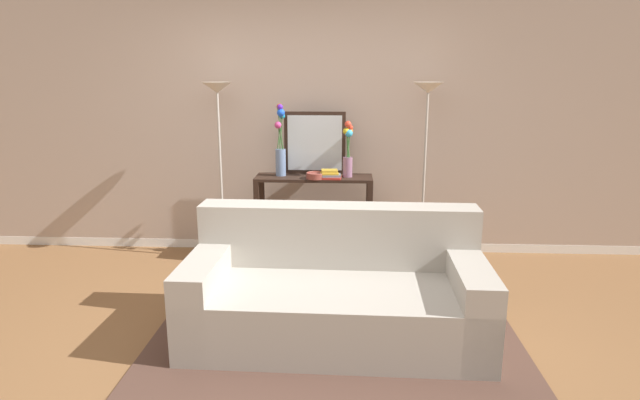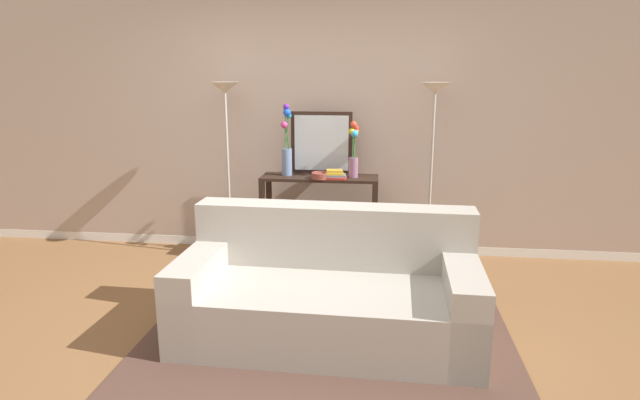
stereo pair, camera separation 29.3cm
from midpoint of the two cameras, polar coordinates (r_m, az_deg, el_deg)
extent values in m
cube|color=brown|center=(3.84, -4.00, -15.12)|extent=(16.00, 16.00, 0.02)
cube|color=white|center=(5.72, -0.07, -4.61)|extent=(12.00, 0.15, 0.09)
cube|color=#B29E8E|center=(5.44, -0.08, 10.44)|extent=(12.00, 0.14, 2.88)
cube|color=#51382D|center=(3.78, 2.93, -15.30)|extent=(2.58, 2.05, 0.01)
cube|color=#ADA89E|center=(3.78, 3.08, -11.86)|extent=(2.07, 1.03, 0.42)
cube|color=#ADA89E|center=(3.95, 3.63, -3.83)|extent=(2.05, 0.30, 0.46)
cube|color=#ADA89E|center=(3.91, -10.40, -9.69)|extent=(0.26, 0.99, 0.60)
cube|color=#ADA89E|center=(3.78, 17.14, -10.96)|extent=(0.26, 0.99, 0.60)
cube|color=black|center=(5.08, 1.61, 2.40)|extent=(1.12, 0.36, 0.03)
cube|color=black|center=(5.26, 1.56, -5.09)|extent=(1.03, 0.30, 0.01)
cube|color=black|center=(5.11, -4.56, -2.53)|extent=(0.05, 0.05, 0.83)
cube|color=black|center=(5.02, 7.51, -2.92)|extent=(0.05, 0.05, 0.83)
cube|color=black|center=(5.40, -3.92, -1.63)|extent=(0.05, 0.05, 0.83)
cube|color=black|center=(5.31, 7.49, -1.98)|extent=(0.05, 0.05, 0.83)
cylinder|color=#B7B2A8|center=(5.48, -7.97, -5.93)|extent=(0.26, 0.26, 0.02)
cylinder|color=#B7B2A8|center=(5.27, -8.27, 2.51)|extent=(0.02, 0.02, 1.62)
cone|color=silver|center=(5.17, -8.60, 11.90)|extent=(0.28, 0.28, 0.10)
cylinder|color=#B7B2A8|center=(5.34, 12.94, -6.69)|extent=(0.26, 0.26, 0.02)
cylinder|color=#B7B2A8|center=(5.12, 13.42, 1.97)|extent=(0.02, 0.02, 1.62)
cone|color=silver|center=(5.02, 13.97, 11.63)|extent=(0.28, 0.28, 0.10)
cube|color=black|center=(5.18, 1.79, 6.15)|extent=(0.60, 0.02, 0.60)
cube|color=silver|center=(5.17, 1.78, 6.14)|extent=(0.53, 0.01, 0.53)
cylinder|color=#6B84AD|center=(5.12, -1.95, 4.10)|extent=(0.10, 0.10, 0.26)
cylinder|color=#3D7538|center=(5.06, -1.96, 7.74)|extent=(0.05, 0.02, 0.40)
sphere|color=#5722C8|center=(5.03, -1.96, 9.99)|extent=(0.05, 0.05, 0.05)
cylinder|color=#3D7538|center=(5.09, -1.86, 7.28)|extent=(0.04, 0.03, 0.31)
sphere|color=#1993C7|center=(5.09, -1.73, 9.05)|extent=(0.05, 0.05, 0.05)
cylinder|color=#3D7538|center=(5.09, -1.98, 7.77)|extent=(0.06, 0.02, 0.40)
sphere|color=red|center=(5.09, -2.00, 10.02)|extent=(0.06, 0.06, 0.06)
cylinder|color=#3D7538|center=(5.07, -2.07, 6.80)|extent=(0.02, 0.02, 0.23)
sphere|color=#C93A7F|center=(5.05, -2.21, 8.08)|extent=(0.07, 0.07, 0.07)
cylinder|color=#3D7538|center=(5.07, -1.93, 7.45)|extent=(0.04, 0.02, 0.35)
sphere|color=blue|center=(5.03, -1.89, 9.39)|extent=(0.07, 0.07, 0.07)
cylinder|color=gray|center=(5.04, 5.26, 3.50)|extent=(0.09, 0.09, 0.19)
cylinder|color=#3D7538|center=(5.01, 5.44, 5.96)|extent=(0.02, 0.03, 0.25)
sphere|color=orange|center=(5.01, 5.64, 7.36)|extent=(0.04, 0.04, 0.04)
cylinder|color=#3D7538|center=(5.01, 5.40, 6.13)|extent=(0.03, 0.02, 0.27)
sphere|color=red|center=(5.02, 5.55, 7.71)|extent=(0.06, 0.06, 0.06)
cylinder|color=#3D7538|center=(4.99, 5.23, 5.95)|extent=(0.02, 0.02, 0.25)
sphere|color=gold|center=(4.96, 5.13, 7.35)|extent=(0.06, 0.06, 0.06)
cylinder|color=#3D7538|center=(4.99, 5.35, 5.84)|extent=(0.04, 0.01, 0.23)
sphere|color=#37AEE2|center=(4.96, 5.43, 7.13)|extent=(0.07, 0.07, 0.07)
cylinder|color=#3D7538|center=(4.99, 5.32, 6.32)|extent=(0.03, 0.01, 0.31)
sphere|color=#E1422D|center=(4.95, 5.34, 8.09)|extent=(0.06, 0.06, 0.06)
cylinder|color=brown|center=(4.97, 1.74, 2.58)|extent=(0.18, 0.18, 0.05)
torus|color=brown|center=(4.96, 1.74, 2.90)|extent=(0.17, 0.17, 0.01)
cube|color=#BC3328|center=(4.96, 3.40, 2.38)|extent=(0.20, 0.16, 0.02)
cube|color=slate|center=(4.97, 3.47, 2.64)|extent=(0.18, 0.14, 0.02)
cube|color=gold|center=(4.96, 3.26, 2.84)|extent=(0.17, 0.13, 0.01)
cube|color=gold|center=(4.96, 3.27, 3.10)|extent=(0.16, 0.13, 0.03)
cube|color=gold|center=(5.35, -3.24, -5.82)|extent=(0.02, 0.17, 0.11)
cube|color=#1E7075|center=(5.34, -2.81, -5.84)|extent=(0.05, 0.14, 0.11)
cube|color=navy|center=(5.34, -2.31, -5.93)|extent=(0.04, 0.17, 0.10)
cube|color=silver|center=(5.33, -1.84, -5.82)|extent=(0.05, 0.13, 0.12)
cube|color=slate|center=(5.32, -1.29, -5.89)|extent=(0.05, 0.15, 0.11)
cube|color=#B77F33|center=(5.31, -0.74, -5.86)|extent=(0.05, 0.16, 0.12)
cube|color=#6B3360|center=(5.31, -0.19, -5.96)|extent=(0.05, 0.16, 0.11)
cube|color=tan|center=(5.30, 0.29, -5.92)|extent=(0.03, 0.15, 0.12)
cube|color=#BC3328|center=(5.30, 0.76, -5.94)|extent=(0.05, 0.15, 0.12)
cube|color=maroon|center=(5.29, 1.29, -5.92)|extent=(0.04, 0.14, 0.13)
camera|label=1|loc=(0.15, -88.06, 0.47)|focal=29.74mm
camera|label=2|loc=(0.15, 91.94, -0.47)|focal=29.74mm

